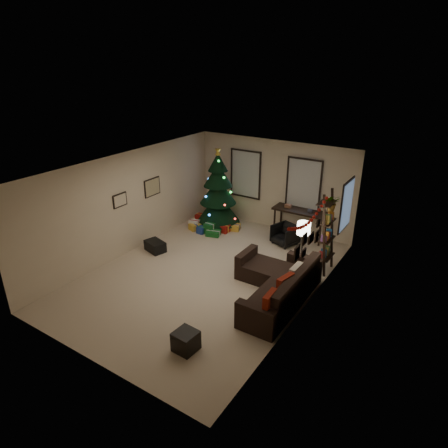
{
  "coord_description": "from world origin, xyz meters",
  "views": [
    {
      "loc": [
        4.85,
        -6.78,
        4.92
      ],
      "look_at": [
        0.1,
        0.6,
        1.15
      ],
      "focal_mm": 31.59,
      "sensor_mm": 36.0,
      "label": 1
    }
  ],
  "objects_px": {
    "christmas_tree": "(218,194)",
    "desk_chair": "(285,235)",
    "sofa": "(278,286)",
    "bookshelf": "(327,234)",
    "desk": "(300,213)"
  },
  "relations": [
    {
      "from": "christmas_tree",
      "to": "desk_chair",
      "type": "height_order",
      "value": "christmas_tree"
    },
    {
      "from": "bookshelf",
      "to": "desk",
      "type": "bearing_deg",
      "value": 130.83
    },
    {
      "from": "desk",
      "to": "bookshelf",
      "type": "bearing_deg",
      "value": -49.17
    },
    {
      "from": "sofa",
      "to": "desk",
      "type": "bearing_deg",
      "value": 104.85
    },
    {
      "from": "christmas_tree",
      "to": "desk",
      "type": "distance_m",
      "value": 2.55
    },
    {
      "from": "christmas_tree",
      "to": "bookshelf",
      "type": "distance_m",
      "value": 3.88
    },
    {
      "from": "christmas_tree",
      "to": "sofa",
      "type": "relative_size",
      "value": 0.96
    },
    {
      "from": "desk",
      "to": "desk_chair",
      "type": "xyz_separation_m",
      "value": [
        -0.15,
        -0.65,
        -0.46
      ]
    },
    {
      "from": "sofa",
      "to": "bookshelf",
      "type": "xyz_separation_m",
      "value": [
        0.44,
        1.67,
        0.72
      ]
    },
    {
      "from": "bookshelf",
      "to": "sofa",
      "type": "bearing_deg",
      "value": -104.85
    },
    {
      "from": "desk",
      "to": "christmas_tree",
      "type": "bearing_deg",
      "value": -167.87
    },
    {
      "from": "sofa",
      "to": "bookshelf",
      "type": "bearing_deg",
      "value": 75.15
    },
    {
      "from": "desk_chair",
      "to": "sofa",
      "type": "bearing_deg",
      "value": -49.54
    },
    {
      "from": "sofa",
      "to": "desk",
      "type": "xyz_separation_m",
      "value": [
        -0.84,
        3.16,
        0.48
      ]
    },
    {
      "from": "desk",
      "to": "desk_chair",
      "type": "bearing_deg",
      "value": -102.97
    }
  ]
}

